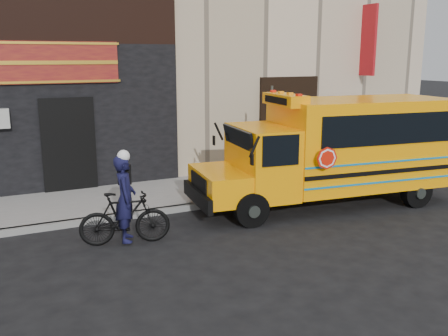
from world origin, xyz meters
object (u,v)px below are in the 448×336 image
(sign_pole, at_px, (272,134))
(cyclist, at_px, (125,201))
(school_bus, at_px, (339,147))
(bicycle, at_px, (125,218))

(sign_pole, distance_m, cyclist, 5.29)
(sign_pole, bearing_deg, school_bus, -61.31)
(school_bus, xyz_separation_m, bicycle, (-5.79, -0.45, -0.95))
(cyclist, bearing_deg, school_bus, -70.90)
(bicycle, xyz_separation_m, cyclist, (0.05, 0.06, 0.35))
(sign_pole, xyz_separation_m, cyclist, (-4.78, -2.16, -0.76))
(bicycle, distance_m, cyclist, 0.36)
(sign_pole, height_order, cyclist, sign_pole)
(sign_pole, xyz_separation_m, bicycle, (-4.82, -2.22, -1.11))
(school_bus, distance_m, cyclist, 5.79)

